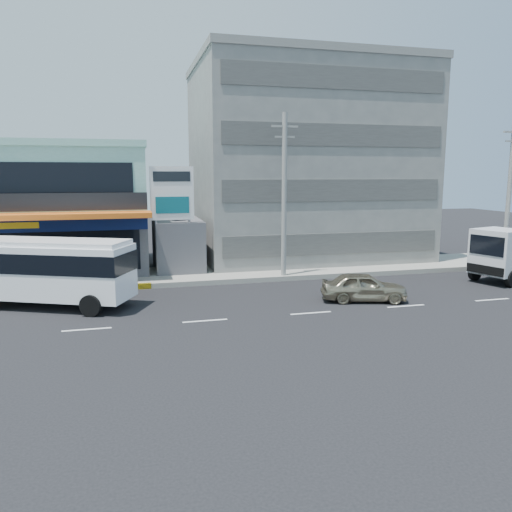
{
  "coord_description": "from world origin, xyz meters",
  "views": [
    {
      "loc": [
        -3.15,
        -21.27,
        6.46
      ],
      "look_at": [
        3.29,
        3.68,
        2.2
      ],
      "focal_mm": 35.0,
      "sensor_mm": 36.0,
      "label": 1
    }
  ],
  "objects_px": {
    "utility_pole_far": "(509,193)",
    "minibus": "(50,267)",
    "billboard": "(172,199)",
    "satellite_dish": "(178,219)",
    "sedan": "(364,287)",
    "utility_pole_near": "(284,196)",
    "concrete_building": "(304,166)",
    "motorcycle_rider": "(20,285)",
    "shop_building": "(51,212)"
  },
  "relations": [
    {
      "from": "shop_building",
      "to": "utility_pole_far",
      "type": "distance_m",
      "value": 30.73
    },
    {
      "from": "minibus",
      "to": "sedan",
      "type": "xyz_separation_m",
      "value": [
        15.34,
        -2.77,
        -1.24
      ]
    },
    {
      "from": "shop_building",
      "to": "concrete_building",
      "type": "distance_m",
      "value": 18.28
    },
    {
      "from": "shop_building",
      "to": "concrete_building",
      "type": "height_order",
      "value": "concrete_building"
    },
    {
      "from": "motorcycle_rider",
      "to": "sedan",
      "type": "bearing_deg",
      "value": -15.65
    },
    {
      "from": "billboard",
      "to": "motorcycle_rider",
      "type": "xyz_separation_m",
      "value": [
        -8.23,
        -2.89,
        -4.2
      ]
    },
    {
      "from": "satellite_dish",
      "to": "shop_building",
      "type": "bearing_deg",
      "value": 159.79
    },
    {
      "from": "motorcycle_rider",
      "to": "concrete_building",
      "type": "bearing_deg",
      "value": 24.88
    },
    {
      "from": "utility_pole_far",
      "to": "sedan",
      "type": "xyz_separation_m",
      "value": [
        -13.55,
        -5.9,
        -4.41
      ]
    },
    {
      "from": "billboard",
      "to": "utility_pole_far",
      "type": "bearing_deg",
      "value": -4.57
    },
    {
      "from": "satellite_dish",
      "to": "utility_pole_far",
      "type": "distance_m",
      "value": 22.35
    },
    {
      "from": "billboard",
      "to": "motorcycle_rider",
      "type": "distance_m",
      "value": 9.68
    },
    {
      "from": "satellite_dish",
      "to": "billboard",
      "type": "relative_size",
      "value": 0.22
    },
    {
      "from": "utility_pole_near",
      "to": "sedan",
      "type": "distance_m",
      "value": 7.76
    },
    {
      "from": "concrete_building",
      "to": "sedan",
      "type": "distance_m",
      "value": 14.96
    },
    {
      "from": "satellite_dish",
      "to": "motorcycle_rider",
      "type": "xyz_separation_m",
      "value": [
        -8.73,
        -4.69,
        -2.85
      ]
    },
    {
      "from": "utility_pole_near",
      "to": "sedan",
      "type": "bearing_deg",
      "value": -67.45
    },
    {
      "from": "utility_pole_near",
      "to": "utility_pole_far",
      "type": "bearing_deg",
      "value": 0.0
    },
    {
      "from": "billboard",
      "to": "minibus",
      "type": "height_order",
      "value": "billboard"
    },
    {
      "from": "shop_building",
      "to": "utility_pole_near",
      "type": "xyz_separation_m",
      "value": [
        14.0,
        -6.55,
        1.15
      ]
    },
    {
      "from": "sedan",
      "to": "motorcycle_rider",
      "type": "distance_m",
      "value": 17.84
    },
    {
      "from": "utility_pole_near",
      "to": "utility_pole_far",
      "type": "xyz_separation_m",
      "value": [
        16.0,
        0.0,
        0.0
      ]
    },
    {
      "from": "utility_pole_far",
      "to": "minibus",
      "type": "bearing_deg",
      "value": -173.81
    },
    {
      "from": "minibus",
      "to": "sedan",
      "type": "height_order",
      "value": "minibus"
    },
    {
      "from": "concrete_building",
      "to": "sedan",
      "type": "height_order",
      "value": "concrete_building"
    },
    {
      "from": "concrete_building",
      "to": "minibus",
      "type": "height_order",
      "value": "concrete_building"
    },
    {
      "from": "concrete_building",
      "to": "minibus",
      "type": "relative_size",
      "value": 1.94
    },
    {
      "from": "concrete_building",
      "to": "billboard",
      "type": "relative_size",
      "value": 2.32
    },
    {
      "from": "billboard",
      "to": "sedan",
      "type": "relative_size",
      "value": 1.59
    },
    {
      "from": "satellite_dish",
      "to": "billboard",
      "type": "xyz_separation_m",
      "value": [
        -0.5,
        -1.8,
        1.35
      ]
    },
    {
      "from": "utility_pole_far",
      "to": "motorcycle_rider",
      "type": "height_order",
      "value": "utility_pole_far"
    },
    {
      "from": "concrete_building",
      "to": "utility_pole_near",
      "type": "relative_size",
      "value": 1.6
    },
    {
      "from": "billboard",
      "to": "utility_pole_far",
      "type": "relative_size",
      "value": 0.69
    },
    {
      "from": "utility_pole_near",
      "to": "utility_pole_far",
      "type": "distance_m",
      "value": 16.0
    },
    {
      "from": "shop_building",
      "to": "sedan",
      "type": "relative_size",
      "value": 2.86
    },
    {
      "from": "minibus",
      "to": "sedan",
      "type": "bearing_deg",
      "value": -10.23
    },
    {
      "from": "satellite_dish",
      "to": "motorcycle_rider",
      "type": "relative_size",
      "value": 0.68
    },
    {
      "from": "utility_pole_near",
      "to": "minibus",
      "type": "relative_size",
      "value": 1.21
    },
    {
      "from": "utility_pole_far",
      "to": "minibus",
      "type": "height_order",
      "value": "utility_pole_far"
    },
    {
      "from": "shop_building",
      "to": "satellite_dish",
      "type": "relative_size",
      "value": 8.27
    },
    {
      "from": "billboard",
      "to": "sedan",
      "type": "xyz_separation_m",
      "value": [
        8.95,
        -7.7,
        -4.19
      ]
    },
    {
      "from": "concrete_building",
      "to": "utility_pole_far",
      "type": "height_order",
      "value": "concrete_building"
    },
    {
      "from": "utility_pole_near",
      "to": "motorcycle_rider",
      "type": "bearing_deg",
      "value": -175.78
    },
    {
      "from": "billboard",
      "to": "minibus",
      "type": "relative_size",
      "value": 0.84
    },
    {
      "from": "concrete_building",
      "to": "motorcycle_rider",
      "type": "relative_size",
      "value": 7.31
    },
    {
      "from": "satellite_dish",
      "to": "utility_pole_far",
      "type": "height_order",
      "value": "utility_pole_far"
    },
    {
      "from": "concrete_building",
      "to": "minibus",
      "type": "xyz_separation_m",
      "value": [
        -16.89,
        -10.73,
        -5.02
      ]
    },
    {
      "from": "billboard",
      "to": "utility_pole_far",
      "type": "height_order",
      "value": "utility_pole_far"
    },
    {
      "from": "sedan",
      "to": "motorcycle_rider",
      "type": "xyz_separation_m",
      "value": [
        -17.18,
        4.81,
        -0.02
      ]
    },
    {
      "from": "shop_building",
      "to": "utility_pole_far",
      "type": "bearing_deg",
      "value": -12.31
    }
  ]
}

